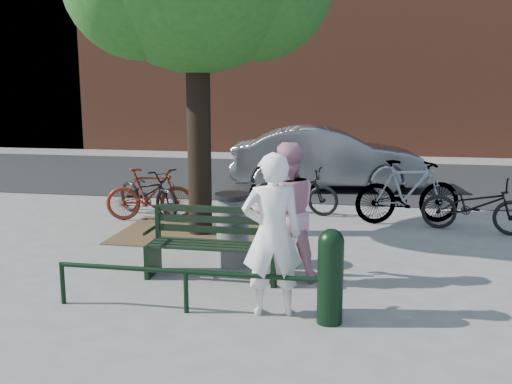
% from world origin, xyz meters
% --- Properties ---
extents(ground, '(90.00, 90.00, 0.00)m').
position_xyz_m(ground, '(0.00, 0.00, 0.00)').
color(ground, gray).
rests_on(ground, ground).
extents(dirt_pit, '(2.40, 2.00, 0.02)m').
position_xyz_m(dirt_pit, '(-1.00, 2.20, 0.01)').
color(dirt_pit, brown).
rests_on(dirt_pit, ground).
extents(road, '(40.00, 7.00, 0.01)m').
position_xyz_m(road, '(0.00, 8.50, 0.01)').
color(road, black).
rests_on(road, ground).
extents(park_bench, '(1.74, 0.54, 0.97)m').
position_xyz_m(park_bench, '(-0.00, 0.08, 0.48)').
color(park_bench, black).
rests_on(park_bench, ground).
extents(guard_railing, '(3.06, 0.06, 0.51)m').
position_xyz_m(guard_railing, '(0.00, -1.20, 0.40)').
color(guard_railing, black).
rests_on(guard_railing, ground).
extents(person_left, '(0.75, 0.58, 1.82)m').
position_xyz_m(person_left, '(0.95, -1.05, 0.91)').
color(person_left, white).
rests_on(person_left, ground).
extents(person_right, '(1.06, 0.94, 1.82)m').
position_xyz_m(person_right, '(0.95, 0.08, 0.91)').
color(person_right, '#C98A9C').
rests_on(person_right, ground).
extents(bollard, '(0.28, 0.28, 1.04)m').
position_xyz_m(bollard, '(1.60, -1.18, 0.56)').
color(bollard, black).
rests_on(bollard, ground).
extents(litter_bin, '(0.50, 0.50, 1.03)m').
position_xyz_m(litter_bin, '(0.13, 0.60, 0.52)').
color(litter_bin, gray).
rests_on(litter_bin, ground).
extents(bicycle_a, '(1.88, 1.54, 0.96)m').
position_xyz_m(bicycle_a, '(-2.16, 3.27, 0.48)').
color(bicycle_a, black).
rests_on(bicycle_a, ground).
extents(bicycle_b, '(1.72, 0.85, 0.99)m').
position_xyz_m(bicycle_b, '(-2.01, 3.01, 0.50)').
color(bicycle_b, '#611D0D').
rests_on(bicycle_b, ground).
extents(bicycle_c, '(1.85, 0.87, 0.94)m').
position_xyz_m(bicycle_c, '(0.60, 4.02, 0.47)').
color(bicycle_c, black).
rests_on(bicycle_c, ground).
extents(bicycle_d, '(2.05, 1.07, 1.18)m').
position_xyz_m(bicycle_d, '(2.76, 3.62, 0.59)').
color(bicycle_d, gray).
rests_on(bicycle_d, ground).
extents(bicycle_e, '(1.90, 1.05, 0.95)m').
position_xyz_m(bicycle_e, '(3.86, 3.18, 0.47)').
color(bicycle_e, black).
rests_on(bicycle_e, ground).
extents(parked_car, '(4.79, 2.20, 1.52)m').
position_xyz_m(parked_car, '(1.07, 6.91, 0.76)').
color(parked_car, slate).
rests_on(parked_car, ground).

